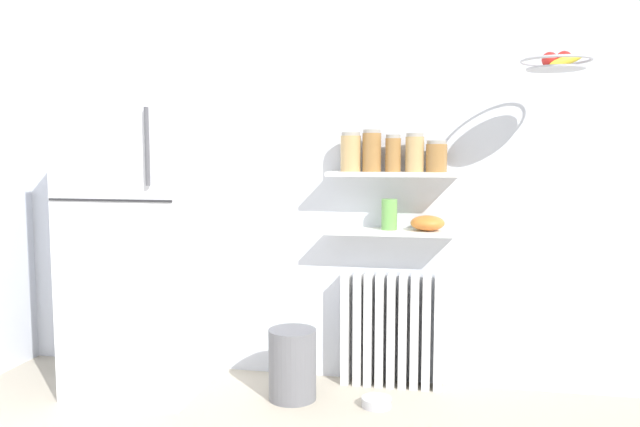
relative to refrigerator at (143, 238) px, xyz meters
The scene contains 15 objects.
back_wall 1.36m from the refrigerator, 18.12° to the left, with size 7.04×0.10×2.60m, color silver.
refrigerator is the anchor object (origin of this frame).
radiator 1.56m from the refrigerator, 10.80° to the left, with size 0.59×0.12×0.67m.
wall_shelf_lower 1.45m from the refrigerator, ahead, with size 0.75×0.22×0.03m, color white.
wall_shelf_upper 1.50m from the refrigerator, ahead, with size 0.75×0.22×0.03m, color white.
storage_jar_0 1.31m from the refrigerator, 11.57° to the left, with size 0.12×0.12×0.23m.
storage_jar_1 1.42m from the refrigerator, 10.52° to the left, with size 0.11×0.11×0.24m.
storage_jar_2 1.53m from the refrigerator, ahead, with size 0.09×0.09×0.21m.
storage_jar_3 1.65m from the refrigerator, ahead, with size 0.10×0.10×0.22m.
storage_jar_4 1.76m from the refrigerator, ahead, with size 0.12×0.12×0.18m.
vase 1.44m from the refrigerator, ahead, with size 0.09×0.09×0.18m, color #66A84C.
shelf_bowl 1.65m from the refrigerator, ahead, with size 0.19×0.19×0.09m, color orange.
trash_bin 1.13m from the refrigerator, ahead, with size 0.27×0.27×0.40m, color slate.
pet_food_bowl 1.63m from the refrigerator, ahead, with size 0.16×0.16×0.05m, color #B7B7BC.
hanging_fruit_basket 2.45m from the refrigerator, ahead, with size 0.35×0.35×0.10m.
Camera 1 is at (0.50, -1.74, 1.39)m, focal length 35.59 mm.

